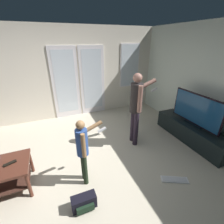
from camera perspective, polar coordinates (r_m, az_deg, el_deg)
name	(u,v)px	position (r m, az deg, el deg)	size (l,w,h in m)	color
ground_plane	(75,173)	(3.06, -13.41, -20.60)	(6.15, 4.86, 0.02)	beige
wall_back_with_doors	(58,76)	(4.67, -18.88, 12.37)	(6.15, 0.09, 2.54)	silver
wall_right_plain	(214,86)	(3.99, 33.02, 8.04)	(0.06, 4.86, 2.51)	silver
tv_stand	(191,132)	(4.06, 26.76, -6.60)	(0.47, 1.78, 0.40)	black
flat_screen_tv	(196,110)	(3.83, 28.27, 0.64)	(0.08, 1.20, 0.71)	black
person_adult	(137,104)	(3.26, 8.90, 3.01)	(0.70, 0.42, 1.57)	#2C212F
person_child	(83,147)	(2.45, -10.44, -12.35)	(0.51, 0.30, 1.12)	black
backpack	(84,202)	(2.52, -10.11, -29.60)	(0.34, 0.18, 0.20)	black
loose_keyboard	(175,180)	(3.04, 21.76, -21.85)	(0.45, 0.32, 0.02)	white
tv_remote_black	(10,163)	(2.86, -33.05, -15.34)	(0.17, 0.05, 0.02)	black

